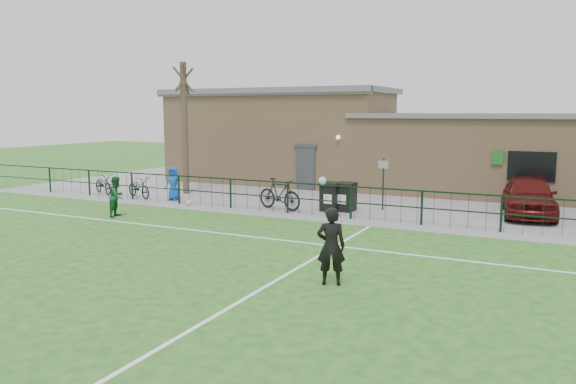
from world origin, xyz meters
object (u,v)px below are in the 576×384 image
at_px(car_maroon, 529,196).
at_px(ball_ground, 188,203).
at_px(bare_tree, 185,129).
at_px(outfield_player, 117,196).
at_px(wheelie_bin_left, 345,198).
at_px(wheelie_bin_right, 332,198).
at_px(bicycle_d, 279,194).
at_px(bicycle_a, 103,184).
at_px(spectator_child, 173,184).
at_px(bicycle_c, 139,187).
at_px(sign_post, 383,184).

xyz_separation_m(car_maroon, ball_ground, (-12.46, -3.65, -0.64)).
distance_m(bare_tree, outfield_player, 6.29).
height_order(bare_tree, wheelie_bin_left, bare_tree).
distance_m(wheelie_bin_right, ball_ground, 5.84).
bearing_deg(outfield_player, bare_tree, -2.42).
bearing_deg(bicycle_d, wheelie_bin_right, -57.69).
height_order(bicycle_a, spectator_child, spectator_child).
bearing_deg(spectator_child, bicycle_c, 175.05).
height_order(bare_tree, bicycle_a, bare_tree).
distance_m(bicycle_a, bicycle_d, 9.20).
height_order(bare_tree, bicycle_d, bare_tree).
bearing_deg(ball_ground, car_maroon, 16.34).
xyz_separation_m(car_maroon, bicycle_d, (-8.71, -2.89, -0.13)).
bearing_deg(sign_post, bicycle_c, -170.26).
bearing_deg(bicycle_a, wheelie_bin_left, -61.77).
xyz_separation_m(wheelie_bin_left, wheelie_bin_right, (-0.49, -0.20, 0.01)).
relative_size(wheelie_bin_left, bicycle_a, 0.57).
xyz_separation_m(bare_tree, ball_ground, (2.13, -2.72, -2.88)).
height_order(bicycle_c, spectator_child, spectator_child).
xyz_separation_m(wheelie_bin_left, bicycle_c, (-9.30, -0.93, -0.03)).
relative_size(sign_post, car_maroon, 0.46).
bearing_deg(car_maroon, bicycle_c, -176.52).
distance_m(outfield_player, ball_ground, 3.22).
height_order(bicycle_d, outfield_player, outfield_player).
xyz_separation_m(car_maroon, spectator_child, (-13.86, -2.81, -0.02)).
bearing_deg(bicycle_c, bicycle_a, 105.68).
relative_size(car_maroon, outfield_player, 2.95).
bearing_deg(ball_ground, sign_post, 18.77).
bearing_deg(outfield_player, car_maroon, -77.65).
distance_m(wheelie_bin_left, outfield_player, 8.47).
distance_m(bicycle_c, ball_ground, 3.26).
height_order(bicycle_a, bicycle_d, bicycle_d).
xyz_separation_m(wheelie_bin_right, sign_post, (1.69, 1.07, 0.49)).
relative_size(outfield_player, ball_ground, 6.13).
bearing_deg(spectator_child, ball_ground, -40.98).
relative_size(wheelie_bin_right, ball_ground, 4.23).
bearing_deg(bicycle_c, wheelie_bin_left, -63.43).
height_order(wheelie_bin_right, bicycle_d, bicycle_d).
xyz_separation_m(bicycle_a, outfield_player, (4.51, -3.92, 0.25)).
bearing_deg(wheelie_bin_right, bicycle_d, -156.30).
relative_size(bicycle_c, bicycle_d, 0.88).
xyz_separation_m(car_maroon, bicycle_c, (-15.62, -2.96, -0.27)).
height_order(bicycle_d, spectator_child, spectator_child).
relative_size(wheelie_bin_left, bicycle_d, 0.49).
relative_size(wheelie_bin_left, sign_post, 0.50).
distance_m(sign_post, bicycle_d, 4.01).
height_order(bare_tree, spectator_child, bare_tree).
bearing_deg(sign_post, wheelie_bin_right, -147.65).
relative_size(sign_post, outfield_player, 1.36).
height_order(car_maroon, outfield_player, car_maroon).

